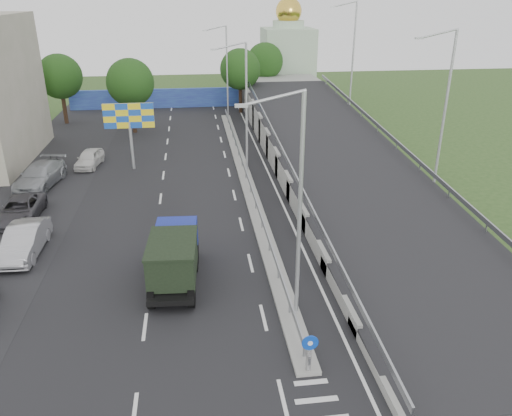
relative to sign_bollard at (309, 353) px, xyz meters
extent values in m
cube|color=black|center=(-3.00, 17.83, -1.03)|extent=(26.00, 90.00, 0.04)
cube|color=black|center=(-16.00, 17.83, -1.03)|extent=(8.00, 90.00, 0.05)
cube|color=gray|center=(0.00, 21.83, -0.93)|extent=(1.00, 44.00, 0.20)
cube|color=gray|center=(12.30, 21.83, 1.32)|extent=(0.10, 50.00, 0.32)
cube|color=gray|center=(2.80, 21.83, 1.32)|extent=(0.10, 50.00, 0.32)
cube|color=gray|center=(0.00, 21.83, -0.28)|extent=(0.08, 44.00, 0.32)
cylinder|color=gray|center=(0.00, 21.83, -0.53)|extent=(0.09, 0.09, 0.60)
cylinder|color=black|center=(0.00, 0.03, -0.23)|extent=(0.20, 0.20, 1.20)
cylinder|color=#0C3FBF|center=(0.00, -0.05, 0.52)|extent=(0.64, 0.05, 0.64)
cylinder|color=white|center=(0.00, -0.08, 0.52)|extent=(0.20, 0.03, 0.20)
cylinder|color=#B2B5B7|center=(0.30, 3.83, 4.17)|extent=(0.18, 0.18, 10.00)
cylinder|color=#B2B5B7|center=(-0.90, 3.83, 8.92)|extent=(2.57, 0.12, 0.66)
cube|color=#B2B5B7|center=(-2.10, 3.83, 8.67)|extent=(0.50, 0.18, 0.12)
cylinder|color=#B2B5B7|center=(0.30, 23.83, 4.17)|extent=(0.18, 0.18, 10.00)
cylinder|color=#B2B5B7|center=(-0.90, 23.83, 8.92)|extent=(2.57, 0.12, 0.66)
cube|color=#B2B5B7|center=(-2.10, 23.83, 8.67)|extent=(0.50, 0.18, 0.12)
cylinder|color=#B2B5B7|center=(0.30, 43.83, 4.17)|extent=(0.18, 0.18, 10.00)
cylinder|color=#B2B5B7|center=(-0.90, 43.83, 8.92)|extent=(2.57, 0.12, 0.66)
cube|color=#B2B5B7|center=(-2.10, 43.83, 8.67)|extent=(0.50, 0.18, 0.12)
cube|color=navy|center=(-4.00, 49.83, 0.17)|extent=(30.00, 0.50, 2.40)
cube|color=#B2CCAD|center=(10.00, 57.83, 3.47)|extent=(7.00, 7.00, 9.00)
cylinder|color=#B2CCAD|center=(10.00, 57.83, 8.47)|extent=(4.40, 4.40, 1.00)
sphere|color=gold|center=(10.00, 57.83, 10.17)|extent=(3.60, 3.60, 3.60)
cylinder|color=#B2B5B7|center=(-9.00, 25.83, 0.97)|extent=(0.24, 0.24, 4.00)
cube|color=yellow|center=(-9.00, 25.83, 3.47)|extent=(4.00, 0.20, 2.00)
cylinder|color=black|center=(-10.00, 37.83, 0.97)|extent=(0.44, 0.44, 4.00)
sphere|color=#14380F|center=(-10.00, 37.83, 4.17)|extent=(4.80, 4.80, 4.80)
cylinder|color=black|center=(2.00, 45.83, 0.97)|extent=(0.44, 0.44, 4.00)
sphere|color=#14380F|center=(2.00, 45.83, 4.17)|extent=(4.80, 4.80, 4.80)
cylinder|color=black|center=(-18.00, 42.83, 0.97)|extent=(0.44, 0.44, 4.00)
sphere|color=#14380F|center=(-18.00, 42.83, 4.17)|extent=(4.80, 4.80, 4.80)
cylinder|color=black|center=(6.00, 52.83, 0.97)|extent=(0.44, 0.44, 4.00)
sphere|color=#14380F|center=(6.00, 52.83, 4.17)|extent=(4.80, 4.80, 4.80)
cylinder|color=black|center=(-6.02, 9.41, -0.52)|extent=(0.39, 1.04, 1.02)
cylinder|color=black|center=(-4.16, 9.30, -0.52)|extent=(0.39, 1.04, 1.02)
cylinder|color=black|center=(-6.07, 8.58, -0.52)|extent=(0.39, 1.04, 1.02)
cylinder|color=black|center=(-4.21, 8.46, -0.52)|extent=(0.39, 1.04, 1.02)
cylinder|color=black|center=(-6.27, 5.32, -0.52)|extent=(0.39, 1.04, 1.02)
cylinder|color=black|center=(-4.41, 5.21, -0.52)|extent=(0.39, 1.04, 1.02)
cube|color=black|center=(-5.21, 7.40, -0.38)|extent=(2.48, 5.89, 0.28)
cube|color=navy|center=(-5.08, 9.59, 0.55)|extent=(2.23, 1.62, 1.58)
cube|color=black|center=(-5.04, 10.30, 0.97)|extent=(1.77, 0.16, 0.65)
cube|color=black|center=(-5.03, 10.38, -0.43)|extent=(2.15, 0.27, 0.47)
cube|color=black|center=(-5.24, 6.85, 0.64)|extent=(2.44, 3.67, 1.68)
cube|color=black|center=(-5.24, 6.85, 1.53)|extent=(2.54, 3.76, 0.11)
imported|color=#A1A1A6|center=(-13.64, 11.56, -0.21)|extent=(1.83, 5.03, 1.65)
imported|color=#3B393E|center=(-15.29, 16.47, -0.34)|extent=(2.31, 5.00, 1.39)
imported|color=gray|center=(-15.62, 22.69, -0.18)|extent=(3.33, 6.17, 1.70)
imported|color=silver|center=(-12.76, 27.00, -0.33)|extent=(2.20, 4.33, 1.41)
camera|label=1|loc=(-3.95, -14.78, 12.59)|focal=35.00mm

